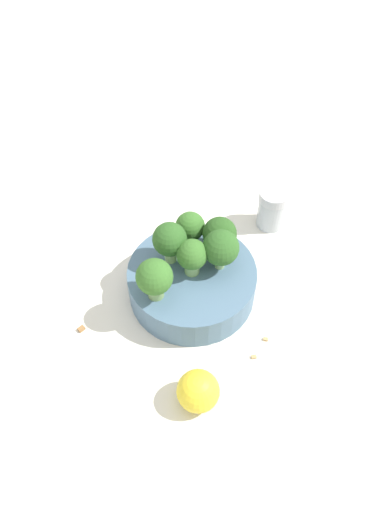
# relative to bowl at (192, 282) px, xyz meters

# --- Properties ---
(ground_plane) EXTENTS (3.00, 3.00, 0.00)m
(ground_plane) POSITION_rel_bowl_xyz_m (0.00, 0.00, -0.02)
(ground_plane) COLOR silver
(bowl) EXTENTS (0.16, 0.16, 0.04)m
(bowl) POSITION_rel_bowl_xyz_m (0.00, 0.00, 0.00)
(bowl) COLOR slate
(bowl) RESTS_ON ground_plane
(broccoli_floret_0) EXTENTS (0.04, 0.04, 0.05)m
(broccoli_floret_0) POSITION_rel_bowl_xyz_m (-0.00, 0.00, 0.05)
(broccoli_floret_0) COLOR #84AD66
(broccoli_floret_0) RESTS_ON bowl
(broccoli_floret_1) EXTENTS (0.04, 0.04, 0.05)m
(broccoli_floret_1) POSITION_rel_bowl_xyz_m (0.03, -0.04, 0.05)
(broccoli_floret_1) COLOR #84AD66
(broccoli_floret_1) RESTS_ON bowl
(broccoli_floret_2) EXTENTS (0.04, 0.04, 0.06)m
(broccoli_floret_2) POSITION_rel_bowl_xyz_m (0.01, -0.03, 0.06)
(broccoli_floret_2) COLOR #8EB770
(broccoli_floret_2) RESTS_ON bowl
(broccoli_floret_3) EXTENTS (0.04, 0.04, 0.05)m
(broccoli_floret_3) POSITION_rel_bowl_xyz_m (0.05, 0.00, 0.05)
(broccoli_floret_3) COLOR #7A9E5B
(broccoli_floret_3) RESTS_ON bowl
(broccoli_floret_4) EXTENTS (0.04, 0.04, 0.06)m
(broccoli_floret_4) POSITION_rel_bowl_xyz_m (-0.03, 0.04, 0.06)
(broccoli_floret_4) COLOR #7A9E5B
(broccoli_floret_4) RESTS_ON bowl
(broccoli_floret_5) EXTENTS (0.04, 0.04, 0.06)m
(broccoli_floret_5) POSITION_rel_bowl_xyz_m (0.02, 0.03, 0.06)
(broccoli_floret_5) COLOR #8EB770
(broccoli_floret_5) RESTS_ON bowl
(pepper_shaker) EXTENTS (0.04, 0.04, 0.06)m
(pepper_shaker) POSITION_rel_bowl_xyz_m (0.12, -0.12, 0.01)
(pepper_shaker) COLOR #B2B7BC
(pepper_shaker) RESTS_ON ground_plane
(lemon_wedge) EXTENTS (0.05, 0.05, 0.05)m
(lemon_wedge) POSITION_rel_bowl_xyz_m (-0.15, -0.00, 0.00)
(lemon_wedge) COLOR yellow
(lemon_wedge) RESTS_ON ground_plane
(almond_crumb_0) EXTENTS (0.00, 0.01, 0.01)m
(almond_crumb_0) POSITION_rel_bowl_xyz_m (-0.07, -0.09, -0.02)
(almond_crumb_0) COLOR tan
(almond_crumb_0) RESTS_ON ground_plane
(almond_crumb_1) EXTENTS (0.00, 0.01, 0.01)m
(almond_crumb_1) POSITION_rel_bowl_xyz_m (-0.10, -0.07, -0.02)
(almond_crumb_1) COLOR tan
(almond_crumb_1) RESTS_ON ground_plane
(almond_crumb_2) EXTENTS (0.01, 0.01, 0.01)m
(almond_crumb_2) POSITION_rel_bowl_xyz_m (-0.05, 0.14, -0.02)
(almond_crumb_2) COLOR olive
(almond_crumb_2) RESTS_ON ground_plane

